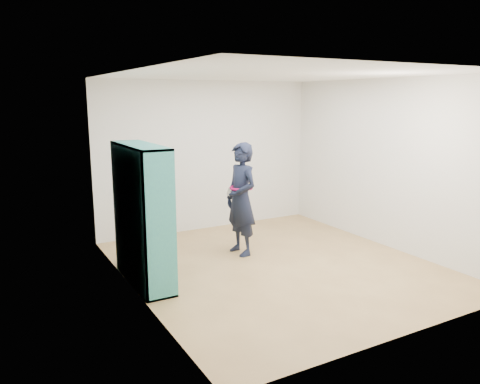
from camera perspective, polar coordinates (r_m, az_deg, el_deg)
floor at (r=6.64m, az=4.62°, el=-8.93°), size 4.50×4.50×0.00m
ceiling at (r=6.24m, az=5.01°, el=14.09°), size 4.50×4.50×0.00m
wall_left at (r=5.47m, az=-12.89°, el=0.53°), size 0.02×4.50×2.60m
wall_right at (r=7.60m, az=17.45°, el=3.29°), size 0.02×4.50×2.60m
wall_back at (r=8.25m, az=-3.95°, el=4.39°), size 4.00×0.02×2.60m
wall_front at (r=4.65m, az=20.44°, el=-1.79°), size 4.00×0.02×2.60m
bookshelf at (r=5.93m, az=-12.04°, el=-3.00°), size 0.38×1.31×1.75m
person at (r=6.90m, az=0.14°, el=-0.87°), size 0.45×0.64×1.67m
smartphone at (r=6.88m, az=-1.32°, el=0.03°), size 0.05×0.10×0.14m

